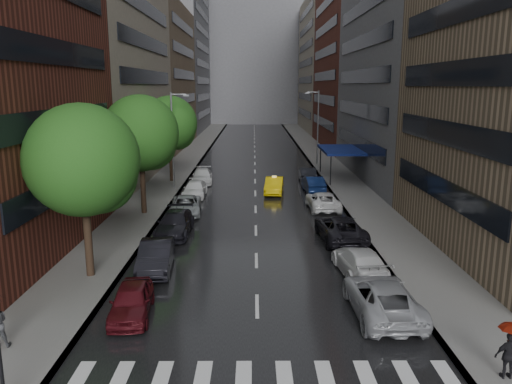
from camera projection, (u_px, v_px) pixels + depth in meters
ground at (258, 353)px, 18.59m from camera, size 220.00×220.00×0.00m
road at (255, 159)px, 67.48m from camera, size 14.00×140.00×0.01m
sidewalk_left at (188, 158)px, 67.42m from camera, size 4.00×140.00×0.15m
sidewalk_right at (321, 158)px, 67.51m from camera, size 4.00×140.00×0.15m
crosswalk at (264, 384)px, 16.63m from camera, size 13.15×2.80×0.01m
buildings_left at (152, 42)px, 72.66m from camera, size 8.00×108.00×38.00m
buildings_right at (360, 48)px, 70.95m from camera, size 8.05×109.10×36.00m
building_far at (254, 61)px, 130.62m from camera, size 40.00×14.00×32.00m
tree_near at (82, 160)px, 24.56m from camera, size 5.62×5.62×8.96m
tree_mid at (140, 133)px, 37.17m from camera, size 5.73×5.73×9.13m
tree_far at (170, 123)px, 50.24m from camera, size 5.51×5.51×8.79m
taxi at (274, 185)px, 45.83m from camera, size 2.04×4.68×1.49m
parked_cars_left at (182, 211)px, 36.48m from camera, size 2.64×34.74×1.58m
parked_cars_right at (336, 221)px, 33.67m from camera, size 2.93×35.98×1.57m
ped_red_umbrella at (510, 346)px, 16.48m from camera, size 0.95×0.82×2.01m
street_lamp_left at (173, 138)px, 46.87m from camera, size 1.74×0.22×9.00m
street_lamp_right at (317, 126)px, 61.60m from camera, size 1.74×0.22×9.00m
awning at (341, 150)px, 52.20m from camera, size 4.00×8.00×3.12m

